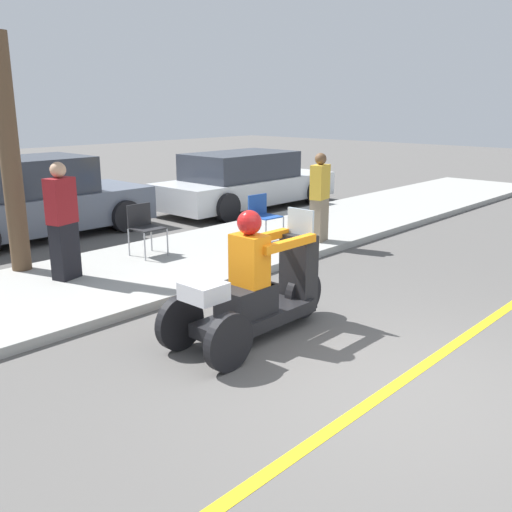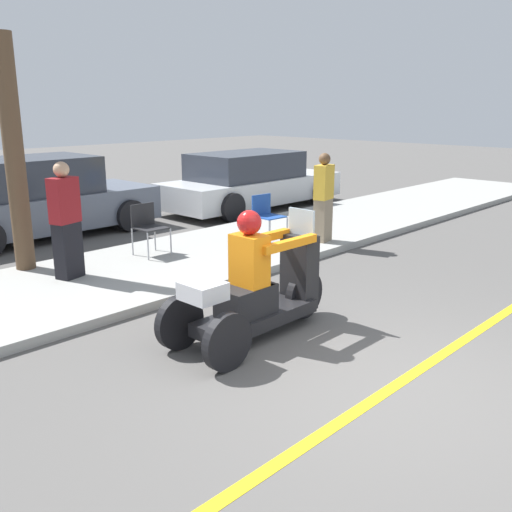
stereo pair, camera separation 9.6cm
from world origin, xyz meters
name	(u,v)px [view 2 (the right image)]	position (x,y,z in m)	size (l,w,h in m)	color
ground_plane	(390,389)	(0.00, 0.00, 0.00)	(60.00, 60.00, 0.00)	#565451
lane_stripe	(391,388)	(0.02, 0.00, 0.00)	(24.00, 0.12, 0.01)	gold
sidewalk_strip	(111,278)	(0.00, 4.60, 0.06)	(28.00, 2.80, 0.12)	#9E9E99
motorcycle_trike	(257,293)	(0.03, 1.71, 0.51)	(2.19, 0.83, 1.44)	black
spectator_with_child	(66,223)	(-0.47, 4.89, 0.91)	(0.44, 0.33, 1.63)	black
spectator_mid_group	(323,199)	(3.76, 3.66, 0.87)	(0.41, 0.29, 1.56)	gray
folding_chair_set_back	(147,224)	(1.06, 5.15, 0.62)	(0.47, 0.47, 0.82)	#A5A8AD
folding_chair_curbside	(266,213)	(3.09, 4.42, 0.62)	(0.49, 0.49, 0.82)	#A5A8AD
parked_car_lot_center	(251,182)	(5.70, 7.35, 0.66)	(4.82, 1.98, 1.37)	silver
parked_car_lot_left	(36,200)	(0.66, 8.16, 0.72)	(4.40, 1.98, 1.53)	slate
tree_trunk	(14,156)	(-0.70, 5.79, 1.79)	(0.28, 0.28, 3.33)	brown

